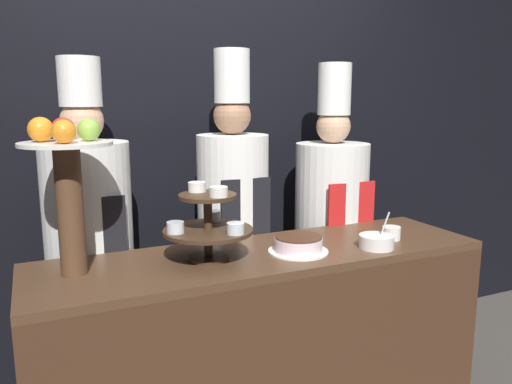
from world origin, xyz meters
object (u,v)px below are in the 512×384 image
tiered_stand (208,222)px  fruit_pedestal (67,176)px  cup_white (391,233)px  serving_bowl_near (376,242)px  chef_center_right (331,213)px  cake_round (298,245)px  chef_left (89,235)px  chef_center_left (233,214)px

tiered_stand → fruit_pedestal: 0.57m
fruit_pedestal → tiered_stand: bearing=-6.3°
cup_white → serving_bowl_near: bearing=-151.2°
tiered_stand → fruit_pedestal: (-0.52, 0.06, 0.22)m
serving_bowl_near → chef_center_right: size_ratio=0.09×
fruit_pedestal → chef_center_right: chef_center_right is taller
cake_round → serving_bowl_near: (0.35, -0.09, -0.00)m
serving_bowl_near → chef_center_right: 0.64m
fruit_pedestal → cake_round: fruit_pedestal is taller
fruit_pedestal → chef_center_right: bearing=16.0°
tiered_stand → chef_left: size_ratio=0.21×
serving_bowl_near → fruit_pedestal: bearing=170.7°
cake_round → serving_bowl_near: bearing=-14.5°
cup_white → chef_left: chef_left is taller
tiered_stand → chef_left: chef_left is taller
serving_bowl_near → chef_left: size_ratio=0.09×
fruit_pedestal → serving_bowl_near: 1.33m
chef_left → chef_center_right: 1.32m
serving_bowl_near → chef_center_left: bearing=125.8°
chef_left → chef_center_left: bearing=0.0°
cake_round → chef_center_left: chef_center_left is taller
fruit_pedestal → chef_left: chef_left is taller
fruit_pedestal → chef_center_left: chef_center_left is taller
cake_round → chef_center_right: bearing=45.9°
fruit_pedestal → chef_left: (0.10, 0.41, -0.34)m
tiered_stand → chef_center_right: bearing=27.4°
tiered_stand → cake_round: bearing=-8.7°
cup_white → chef_center_right: (0.01, 0.53, -0.02)m
tiered_stand → chef_left: (-0.42, 0.47, -0.12)m
tiered_stand → chef_center_right: (0.90, 0.47, -0.15)m
cake_round → serving_bowl_near: 0.36m
cake_round → cup_white: cake_round is taller
cup_white → chef_left: bearing=158.0°
tiered_stand → cup_white: tiered_stand is taller
cup_white → cake_round: bearing=179.3°
chef_left → chef_center_left: chef_center_left is taller
cup_white → chef_center_right: chef_center_right is taller
cake_round → cup_white: 0.50m
serving_bowl_near → chef_center_left: (-0.45, 0.62, 0.04)m
chef_left → chef_center_left: (0.72, 0.00, 0.03)m
chef_center_left → cup_white: bearing=-41.7°
fruit_pedestal → cup_white: size_ratio=6.91×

